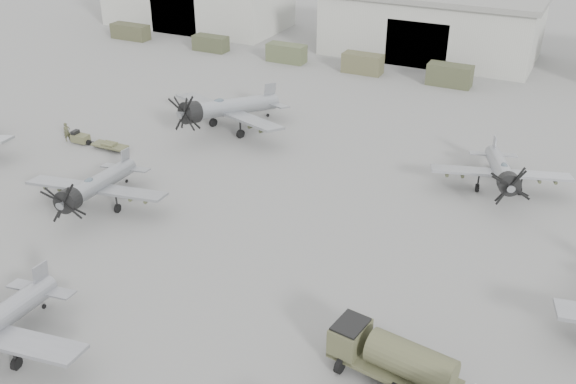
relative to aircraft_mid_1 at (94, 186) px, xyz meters
name	(u,v)px	position (x,y,z in m)	size (l,w,h in m)	color
ground	(164,304)	(11.90, -7.53, -2.10)	(220.00, 220.00, 0.00)	slate
hangar_center	(432,23)	(11.90, 54.44, 2.27)	(29.00, 14.80, 8.70)	gray
support_truck_0	(130,32)	(-30.41, 42.47, -0.99)	(5.91, 2.20, 2.22)	#3B3C27
support_truck_1	(211,43)	(-16.24, 42.47, -1.04)	(4.97, 2.20, 2.12)	#383B27
support_truck_2	(286,53)	(-4.27, 42.47, -0.91)	(5.23, 2.20, 2.39)	#434A30
support_truck_3	(363,63)	(6.56, 42.47, -0.86)	(5.09, 2.20, 2.48)	#494830
support_truck_4	(450,75)	(17.69, 42.47, -0.81)	(5.31, 2.20, 2.60)	#3A3D28
aircraft_mid_1	(94,186)	(0.00, 0.00, 0.00)	(11.65, 10.49, 4.62)	gray
aircraft_far_0	(224,108)	(0.96, 18.09, 0.45)	(14.02, 12.62, 5.62)	gray
aircraft_far_1	(502,171)	(28.18, 17.01, -0.03)	(11.40, 10.27, 4.56)	#94969C
fuel_tanker	(393,356)	(26.83, -7.25, -0.52)	(7.41, 3.33, 2.76)	#45462E
tug_trailer	(91,141)	(-8.96, 9.52, -1.64)	(6.19, 1.38, 1.24)	#4A4B31
ground_crew	(67,132)	(-11.84, 9.37, -1.17)	(0.68, 0.45, 1.87)	#393A26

